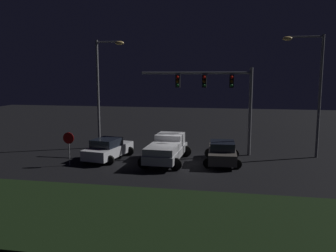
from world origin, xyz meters
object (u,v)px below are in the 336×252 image
Objects in this scene: traffic_signal_gantry at (217,89)px; stop_sign at (69,142)px; car_sedan_far at (108,149)px; car_sedan at (222,152)px; pickup_truck at (167,147)px; street_lamp_right at (312,82)px; street_lamp_left at (103,82)px.

traffic_signal_gantry is 3.73× the size of stop_sign.
car_sedan_far is 2.08× the size of stop_sign.
car_sedan_far is (-8.03, -0.38, 0.00)m from car_sedan.
pickup_truck is 6.58m from stop_sign.
stop_sign reaches higher than pickup_truck.
street_lamp_right is (9.92, 3.23, 4.48)m from pickup_truck.
pickup_truck is 2.45× the size of stop_sign.
car_sedan is at bearing -82.64° from pickup_truck.
stop_sign is (-9.39, -5.26, -3.34)m from traffic_signal_gantry.
stop_sign is (-1.90, -2.19, 0.82)m from car_sedan_far.
pickup_truck is 11.35m from street_lamp_right.
car_sedan_far is at bearing -167.06° from street_lamp_right.
street_lamp_left is (-9.16, 0.60, 0.50)m from traffic_signal_gantry.
pickup_truck is 0.62× the size of street_lamp_right.
pickup_truck is at bearing -79.82° from car_sedan_far.
street_lamp_left is at bearing 178.53° from street_lamp_right.
pickup_truck is at bearing -31.47° from street_lamp_left.
car_sedan_far is 3.02m from stop_sign.
pickup_truck is 3.79m from car_sedan.
car_sedan is 0.51× the size of street_lamp_right.
traffic_signal_gantry is (-0.54, 2.69, 4.16)m from car_sedan.
traffic_signal_gantry reaches higher than pickup_truck.
car_sedan is at bearing 14.51° from stop_sign.
street_lamp_right is at bearing -67.27° from car_sedan_far.
stop_sign is at bearing -92.24° from street_lamp_left.
traffic_signal_gantry is 11.27m from stop_sign.
street_lamp_right is 17.44m from stop_sign.
traffic_signal_gantry is at bearing -3.74° from street_lamp_left.
pickup_truck is 1.18× the size of car_sedan_far.
car_sedan_far is (-4.27, -0.03, -0.26)m from pickup_truck.
car_sedan is 2.01× the size of stop_sign.
street_lamp_left is (-5.94, 3.64, 4.40)m from pickup_truck.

